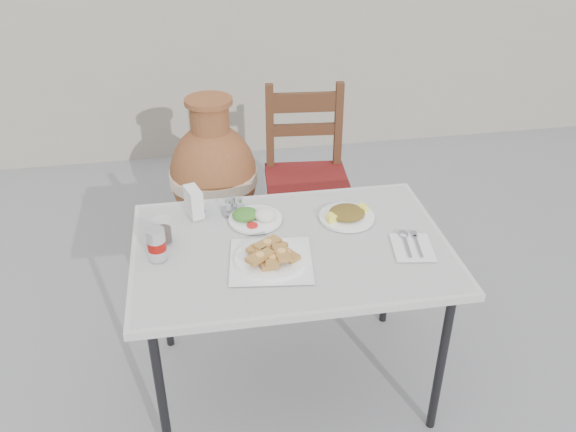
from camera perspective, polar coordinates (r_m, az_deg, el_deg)
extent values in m
plane|color=slate|center=(2.64, -2.89, -16.49)|extent=(80.00, 80.00, 0.00)
cylinder|color=black|center=(2.22, -11.73, -16.40)|extent=(0.03, 0.03, 0.66)
cylinder|color=black|center=(2.36, 14.12, -13.25)|extent=(0.03, 0.03, 0.66)
cylinder|color=black|center=(2.69, -11.59, -6.45)|extent=(0.03, 0.03, 0.66)
cylinder|color=black|center=(2.81, 9.37, -4.43)|extent=(0.03, 0.03, 0.66)
cube|color=white|center=(2.24, 0.29, -3.04)|extent=(1.17, 0.80, 0.03)
cube|color=white|center=(2.23, 0.29, -2.69)|extent=(1.13, 0.76, 0.00)
cube|color=silver|center=(2.15, -1.61, -4.19)|extent=(0.32, 0.32, 0.00)
cylinder|color=white|center=(2.14, -1.62, -4.02)|extent=(0.25, 0.25, 0.01)
cylinder|color=white|center=(2.14, -1.61, -4.11)|extent=(0.26, 0.26, 0.01)
cylinder|color=white|center=(2.37, -3.07, -0.31)|extent=(0.21, 0.21, 0.01)
ellipsoid|color=white|center=(2.36, -2.14, 0.13)|extent=(0.09, 0.09, 0.05)
ellipsoid|color=#38691E|center=(2.37, -4.02, 0.15)|extent=(0.10, 0.09, 0.04)
cylinder|color=red|center=(2.32, -3.36, -0.87)|extent=(0.04, 0.04, 0.01)
cylinder|color=white|center=(2.39, 5.51, -0.09)|extent=(0.22, 0.22, 0.01)
ellipsoid|color=#1A5C17|center=(2.38, 5.54, 0.32)|extent=(0.14, 0.13, 0.04)
cylinder|color=#FAEC44|center=(2.34, 4.09, -0.18)|extent=(0.05, 0.04, 0.04)
cylinder|color=#FAEC44|center=(2.42, 7.00, 0.73)|extent=(0.05, 0.04, 0.04)
cylinder|color=silver|center=(2.18, -12.20, -2.58)|extent=(0.07, 0.07, 0.12)
cylinder|color=#A10F0B|center=(2.18, -12.19, -2.69)|extent=(0.07, 0.07, 0.03)
cylinder|color=#BAB9C0|center=(2.15, -12.37, -1.33)|extent=(0.06, 0.06, 0.00)
cylinder|color=white|center=(2.27, -11.63, -1.34)|extent=(0.07, 0.07, 0.10)
cylinder|color=black|center=(2.28, -11.58, -1.74)|extent=(0.06, 0.06, 0.06)
cube|color=silver|center=(2.41, -8.81, 1.31)|extent=(0.07, 0.11, 0.12)
cube|color=#1848B7|center=(2.42, -8.15, 1.27)|extent=(0.03, 0.05, 0.07)
cube|color=#BAB9C0|center=(2.44, -5.06, 0.53)|extent=(0.10, 0.08, 0.01)
cylinder|color=white|center=(2.40, -5.60, 0.94)|extent=(0.02, 0.02, 0.06)
cylinder|color=white|center=(2.41, -4.51, 1.04)|extent=(0.02, 0.02, 0.06)
cylinder|color=#BAB9C0|center=(2.44, -5.14, 1.32)|extent=(0.03, 0.03, 0.05)
cube|color=silver|center=(2.26, 11.57, -2.89)|extent=(0.17, 0.20, 0.00)
cube|color=#BAB9C0|center=(2.25, 11.07, -2.78)|extent=(0.04, 0.14, 0.00)
ellipsoid|color=#BAB9C0|center=(2.32, 10.73, -1.61)|extent=(0.04, 0.05, 0.01)
cube|color=#BAB9C0|center=(2.26, 12.09, -2.77)|extent=(0.03, 0.14, 0.00)
cube|color=#BAB9C0|center=(2.33, 11.71, -1.64)|extent=(0.03, 0.04, 0.00)
cube|color=#3C1D10|center=(3.09, -1.19, -2.71)|extent=(0.04, 0.04, 0.45)
cube|color=#3C1D10|center=(3.13, 5.36, -2.40)|extent=(0.04, 0.04, 0.45)
cube|color=#3C1D10|center=(3.39, -1.58, 0.65)|extent=(0.04, 0.04, 0.45)
cube|color=#3C1D10|center=(3.43, 4.39, 0.90)|extent=(0.04, 0.04, 0.45)
cube|color=maroon|center=(3.13, 1.82, 3.04)|extent=(0.45, 0.45, 0.05)
cube|color=#3C1D10|center=(3.18, -1.71, 7.98)|extent=(0.04, 0.04, 0.50)
cube|color=#3C1D10|center=(3.21, 4.73, 8.17)|extent=(0.04, 0.04, 0.50)
cube|color=#3C1D10|center=(3.14, 1.57, 10.59)|extent=(0.40, 0.07, 0.10)
cube|color=#3C1D10|center=(3.19, 1.53, 8.09)|extent=(0.40, 0.07, 0.06)
cylinder|color=brown|center=(3.56, -6.61, -1.28)|extent=(0.36, 0.36, 0.09)
ellipsoid|color=brown|center=(3.39, -6.97, 3.76)|extent=(0.48, 0.48, 0.60)
cylinder|color=beige|center=(3.39, -6.97, 3.76)|extent=(0.48, 0.48, 0.07)
cylinder|color=brown|center=(3.25, -7.34, 8.92)|extent=(0.20, 0.20, 0.18)
cylinder|color=brown|center=(3.21, -7.46, 10.61)|extent=(0.25, 0.25, 0.03)
cube|color=gray|center=(4.48, -7.52, 13.44)|extent=(6.00, 0.25, 1.20)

